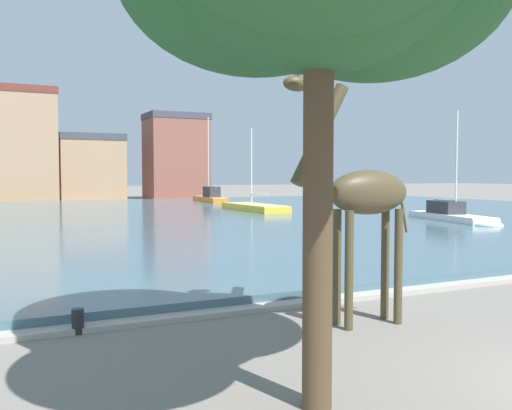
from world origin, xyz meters
name	(u,v)px	position (x,y,z in m)	size (l,w,h in m)	color
harbor_water	(117,219)	(0.00, 33.47, 0.15)	(85.56, 53.08, 0.31)	#476675
quay_edge_coping	(346,298)	(0.00, 6.68, 0.06)	(85.56, 0.50, 0.12)	#ADA89E
giraffe_statue	(362,197)	(-1.06, 4.62, 2.68)	(3.01, 0.78, 5.25)	#4C4228
sailboat_white	(455,218)	(17.89, 20.76, 0.50)	(3.39, 8.41, 7.04)	white
sailboat_orange	(209,198)	(13.27, 50.71, 0.63)	(2.09, 8.27, 9.16)	orange
sailboat_yellow	(250,209)	(11.17, 35.99, 0.42)	(2.54, 8.77, 6.81)	gold
mooring_bollard	(78,321)	(-6.51, 6.53, 0.25)	(0.24, 0.24, 0.50)	#232326
townhouse_tall_gabled	(15,145)	(-4.80, 65.08, 6.49)	(8.91, 7.30, 12.95)	tan
townhouse_corner_house	(90,167)	(3.70, 66.00, 4.03)	(7.71, 6.45, 8.03)	tan
townhouse_wide_warehouse	(176,156)	(14.29, 64.81, 5.47)	(7.66, 5.75, 10.91)	#8E5142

